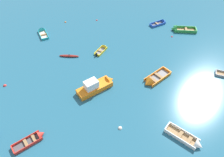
{
  "coord_description": "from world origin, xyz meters",
  "views": [
    {
      "loc": [
        -1.13,
        0.35,
        21.04
      ],
      "look_at": [
        0.0,
        21.17,
        0.15
      ],
      "focal_mm": 33.96,
      "sensor_mm": 36.0,
      "label": 1
    }
  ],
  "objects_px": {
    "kayak_maroon_center": "(69,56)",
    "rowboat_turquoise_far_left": "(42,32)",
    "mooring_buoy_near_foreground": "(120,128)",
    "rowboat_green_midfield_right": "(179,29)",
    "rowboat_blue_near_left": "(161,23)",
    "rowboat_yellow_cluster_outer": "(103,49)",
    "mooring_buoy_central": "(5,86)",
    "motor_launch_orange_back_row_left": "(97,86)",
    "mooring_buoy_between_boats_left": "(172,37)",
    "mooring_buoy_between_boats_right": "(65,22)",
    "mooring_buoy_midfield": "(97,20)",
    "rowboat_orange_outer_left": "(152,81)",
    "rowboat_white_near_right": "(190,141)",
    "rowboat_red_outer_right": "(35,138)"
  },
  "relations": [
    {
      "from": "mooring_buoy_between_boats_right",
      "to": "rowboat_turquoise_far_left",
      "type": "bearing_deg",
      "value": -139.2
    },
    {
      "from": "kayak_maroon_center",
      "to": "rowboat_orange_outer_left",
      "type": "height_order",
      "value": "rowboat_orange_outer_left"
    },
    {
      "from": "mooring_buoy_midfield",
      "to": "mooring_buoy_central",
      "type": "xyz_separation_m",
      "value": [
        -12.53,
        -16.68,
        0.0
      ]
    },
    {
      "from": "motor_launch_orange_back_row_left",
      "to": "mooring_buoy_between_boats_left",
      "type": "bearing_deg",
      "value": 41.27
    },
    {
      "from": "rowboat_orange_outer_left",
      "to": "mooring_buoy_midfield",
      "type": "bearing_deg",
      "value": 113.79
    },
    {
      "from": "rowboat_orange_outer_left",
      "to": "mooring_buoy_central",
      "type": "xyz_separation_m",
      "value": [
        -20.04,
        0.36,
        -0.21
      ]
    },
    {
      "from": "mooring_buoy_between_boats_left",
      "to": "mooring_buoy_between_boats_right",
      "type": "relative_size",
      "value": 0.93
    },
    {
      "from": "rowboat_yellow_cluster_outer",
      "to": "rowboat_green_midfield_right",
      "type": "distance_m",
      "value": 14.65
    },
    {
      "from": "mooring_buoy_near_foreground",
      "to": "rowboat_green_midfield_right",
      "type": "bearing_deg",
      "value": 58.16
    },
    {
      "from": "rowboat_green_midfield_right",
      "to": "mooring_buoy_between_boats_left",
      "type": "bearing_deg",
      "value": -131.14
    },
    {
      "from": "rowboat_blue_near_left",
      "to": "rowboat_turquoise_far_left",
      "type": "relative_size",
      "value": 0.94
    },
    {
      "from": "rowboat_orange_outer_left",
      "to": "rowboat_turquoise_far_left",
      "type": "bearing_deg",
      "value": 142.33
    },
    {
      "from": "mooring_buoy_between_boats_left",
      "to": "mooring_buoy_near_foreground",
      "type": "height_order",
      "value": "mooring_buoy_near_foreground"
    },
    {
      "from": "mooring_buoy_central",
      "to": "mooring_buoy_near_foreground",
      "type": "bearing_deg",
      "value": -26.25
    },
    {
      "from": "rowboat_blue_near_left",
      "to": "mooring_buoy_midfield",
      "type": "relative_size",
      "value": 11.85
    },
    {
      "from": "rowboat_white_near_right",
      "to": "mooring_buoy_midfield",
      "type": "bearing_deg",
      "value": 110.84
    },
    {
      "from": "rowboat_turquoise_far_left",
      "to": "mooring_buoy_central",
      "type": "height_order",
      "value": "rowboat_turquoise_far_left"
    },
    {
      "from": "rowboat_blue_near_left",
      "to": "mooring_buoy_between_boats_right",
      "type": "distance_m",
      "value": 18.26
    },
    {
      "from": "mooring_buoy_midfield",
      "to": "mooring_buoy_between_boats_left",
      "type": "distance_m",
      "value": 14.58
    },
    {
      "from": "rowboat_red_outer_right",
      "to": "rowboat_orange_outer_left",
      "type": "height_order",
      "value": "rowboat_orange_outer_left"
    },
    {
      "from": "rowboat_green_midfield_right",
      "to": "rowboat_blue_near_left",
      "type": "distance_m",
      "value": 3.69
    },
    {
      "from": "rowboat_blue_near_left",
      "to": "rowboat_turquoise_far_left",
      "type": "height_order",
      "value": "rowboat_turquoise_far_left"
    },
    {
      "from": "rowboat_green_midfield_right",
      "to": "mooring_buoy_between_boats_right",
      "type": "bearing_deg",
      "value": 169.05
    },
    {
      "from": "motor_launch_orange_back_row_left",
      "to": "rowboat_orange_outer_left",
      "type": "distance_m",
      "value": 7.57
    },
    {
      "from": "motor_launch_orange_back_row_left",
      "to": "kayak_maroon_center",
      "type": "distance_m",
      "value": 8.24
    },
    {
      "from": "rowboat_blue_near_left",
      "to": "rowboat_white_near_right",
      "type": "bearing_deg",
      "value": -95.19
    },
    {
      "from": "mooring_buoy_between_boats_left",
      "to": "rowboat_yellow_cluster_outer",
      "type": "bearing_deg",
      "value": -166.35
    },
    {
      "from": "rowboat_yellow_cluster_outer",
      "to": "rowboat_green_midfield_right",
      "type": "relative_size",
      "value": 0.62
    },
    {
      "from": "rowboat_red_outer_right",
      "to": "rowboat_green_midfield_right",
      "type": "height_order",
      "value": "rowboat_green_midfield_right"
    },
    {
      "from": "mooring_buoy_midfield",
      "to": "rowboat_green_midfield_right",
      "type": "bearing_deg",
      "value": -16.6
    },
    {
      "from": "kayak_maroon_center",
      "to": "rowboat_turquoise_far_left",
      "type": "bearing_deg",
      "value": 127.15
    },
    {
      "from": "rowboat_orange_outer_left",
      "to": "mooring_buoy_midfield",
      "type": "relative_size",
      "value": 15.32
    },
    {
      "from": "mooring_buoy_between_boats_left",
      "to": "rowboat_turquoise_far_left",
      "type": "bearing_deg",
      "value": 173.36
    },
    {
      "from": "motor_launch_orange_back_row_left",
      "to": "rowboat_blue_near_left",
      "type": "xyz_separation_m",
      "value": [
        12.21,
        16.06,
        -0.4
      ]
    },
    {
      "from": "rowboat_yellow_cluster_outer",
      "to": "rowboat_red_outer_right",
      "type": "relative_size",
      "value": 0.82
    },
    {
      "from": "rowboat_yellow_cluster_outer",
      "to": "rowboat_green_midfield_right",
      "type": "xyz_separation_m",
      "value": [
        13.82,
        4.87,
        0.09
      ]
    },
    {
      "from": "motor_launch_orange_back_row_left",
      "to": "mooring_buoy_near_foreground",
      "type": "bearing_deg",
      "value": -67.59
    },
    {
      "from": "mooring_buoy_midfield",
      "to": "mooring_buoy_near_foreground",
      "type": "height_order",
      "value": "mooring_buoy_near_foreground"
    },
    {
      "from": "motor_launch_orange_back_row_left",
      "to": "mooring_buoy_between_boats_left",
      "type": "height_order",
      "value": "motor_launch_orange_back_row_left"
    },
    {
      "from": "mooring_buoy_midfield",
      "to": "mooring_buoy_central",
      "type": "relative_size",
      "value": 0.69
    },
    {
      "from": "rowboat_yellow_cluster_outer",
      "to": "mooring_buoy_midfield",
      "type": "distance_m",
      "value": 9.35
    },
    {
      "from": "mooring_buoy_between_boats_right",
      "to": "rowboat_yellow_cluster_outer",
      "type": "bearing_deg",
      "value": -51.82
    },
    {
      "from": "kayak_maroon_center",
      "to": "mooring_buoy_midfield",
      "type": "relative_size",
      "value": 10.65
    },
    {
      "from": "rowboat_green_midfield_right",
      "to": "mooring_buoy_central",
      "type": "distance_m",
      "value": 29.97
    },
    {
      "from": "rowboat_white_near_right",
      "to": "mooring_buoy_central",
      "type": "height_order",
      "value": "rowboat_white_near_right"
    },
    {
      "from": "rowboat_white_near_right",
      "to": "mooring_buoy_between_boats_left",
      "type": "relative_size",
      "value": 12.87
    },
    {
      "from": "rowboat_yellow_cluster_outer",
      "to": "rowboat_green_midfield_right",
      "type": "height_order",
      "value": "rowboat_green_midfield_right"
    },
    {
      "from": "rowboat_blue_near_left",
      "to": "mooring_buoy_near_foreground",
      "type": "distance_m",
      "value": 24.3
    },
    {
      "from": "rowboat_blue_near_left",
      "to": "mooring_buoy_between_boats_right",
      "type": "xyz_separation_m",
      "value": [
        -18.21,
        1.43,
        -0.18
      ]
    },
    {
      "from": "kayak_maroon_center",
      "to": "rowboat_red_outer_right",
      "type": "bearing_deg",
      "value": -99.8
    }
  ]
}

